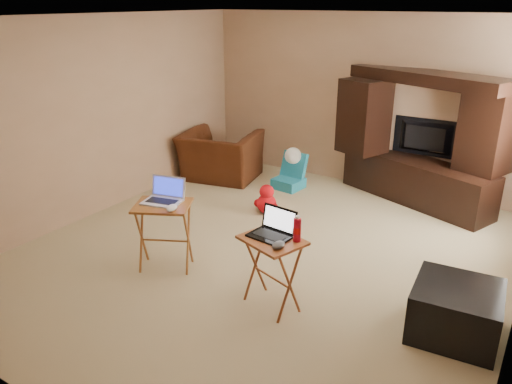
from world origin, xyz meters
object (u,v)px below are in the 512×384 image
Objects in this scene: ottoman at (456,311)px; mouse_left at (172,208)px; recliner at (220,156)px; mouse_right at (278,245)px; entertainment_center at (420,139)px; tray_table_left at (165,236)px; push_toy at (458,200)px; laptop_left at (161,192)px; tray_table_right at (272,273)px; water_bottle at (297,230)px; television at (424,138)px; laptop_right at (270,225)px; plush_toy at (267,199)px; child_rocker at (289,171)px.

mouse_left reaches higher than ottoman.
mouse_right is at bearing 121.75° from recliner.
entertainment_center reaches higher than tray_table_left.
recliner is at bearing 87.59° from tray_table_left.
push_toy is 1.51× the size of laptop_left.
tray_table_right is (-0.38, -3.29, -0.55)m from entertainment_center.
recliner is 1.99× the size of push_toy.
entertainment_center is at bearing 86.87° from water_bottle.
entertainment_center is 0.22m from television.
recliner is 3.59m from laptop_right.
ottoman is (0.51, -2.63, 0.01)m from push_toy.
entertainment_center is 2.23m from plush_toy.
tray_table_right is 1.82× the size of laptop_left.
mouse_left reaches higher than plush_toy.
water_bottle reaches higher than push_toy.
plush_toy is 1.95m from mouse_left.
entertainment_center is 6.08× the size of laptop_right.
child_rocker is at bearing 177.17° from recliner.
mouse_right reaches higher than tray_table_left.
laptop_right is at bearing 171.64° from tray_table_right.
plush_toy is 0.58× the size of ottoman.
water_bottle is at bearing 5.63° from mouse_left.
television reaches higher than push_toy.
push_toy is (0.62, -0.41, -0.64)m from television.
push_toy is 4.08× the size of mouse_right.
laptop_right is at bearing -14.46° from laptop_left.
ottoman is 4.95× the size of mouse_right.
television is 6.21× the size of mouse_left.
television reaches higher than recliner.
ottoman is at bearing -4.81° from laptop_left.
tray_table_right is 1.42m from laptop_left.
laptop_left is 1.78× the size of water_bottle.
tray_table_left is (-1.68, -3.48, -0.50)m from television.
laptop_right is (-1.04, -3.08, 0.59)m from push_toy.
push_toy is (2.15, 1.28, 0.01)m from plush_toy.
push_toy is 0.79× the size of tray_table_left.
recliner is 1.14m from child_rocker.
push_toy is at bearing 148.20° from television.
laptop_right is at bearing 3.70° from mouse_left.
mouse_right is (-0.87, -3.22, 0.50)m from push_toy.
ottoman is (3.99, -2.15, -0.15)m from recliner.
recliner is 3.15× the size of laptop_right.
tray_table_right is at bearing -20.21° from laptop_right.
laptop_left is 1.29m from laptop_right.
entertainment_center reaches higher than laptop_left.
ottoman is at bearing 22.38° from laptop_right.
mouse_right is (1.46, -0.17, -0.12)m from laptop_left.
laptop_right reaches higher than ottoman.
television reaches higher than plush_toy.
push_toy is 3.88m from laptop_left.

